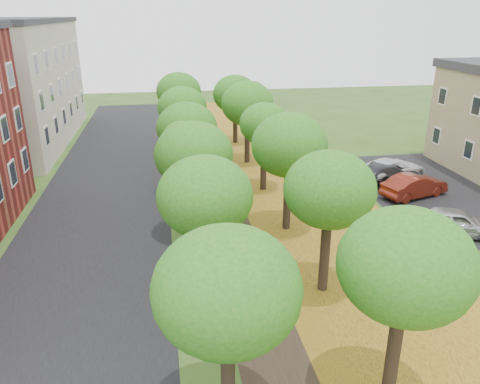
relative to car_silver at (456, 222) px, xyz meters
name	(u,v)px	position (x,y,z in m)	size (l,w,h in m)	color
street_asphalt	(99,218)	(-18.50, 5.20, -0.72)	(8.00, 70.00, 0.01)	black
footpath	(230,209)	(-11.00, 5.20, -0.71)	(3.20, 70.00, 0.01)	black
leaf_verge	(312,204)	(-6.00, 5.20, -0.71)	(7.50, 70.00, 0.01)	#B79021
parking_lot	(433,190)	(2.50, 6.20, -0.72)	(9.00, 16.00, 0.01)	black
tree_row_west	(190,141)	(-13.20, 5.20, 3.51)	(3.50, 33.50, 5.75)	black
tree_row_east	(275,137)	(-8.40, 5.20, 3.51)	(3.50, 33.50, 5.75)	black
building_cream	(1,83)	(-28.00, 23.20, 4.49)	(10.30, 20.30, 10.40)	beige
car_silver	(456,222)	(0.00, 0.00, 0.00)	(1.70, 4.22, 1.44)	#ACABB0
car_red	(414,186)	(0.61, 5.36, 0.00)	(1.53, 4.39, 1.45)	maroon
car_grey	(387,174)	(0.00, 7.86, -0.02)	(1.96, 4.83, 1.40)	#2D2D32
car_white	(391,169)	(0.64, 8.64, 0.02)	(2.44, 5.29, 1.47)	silver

